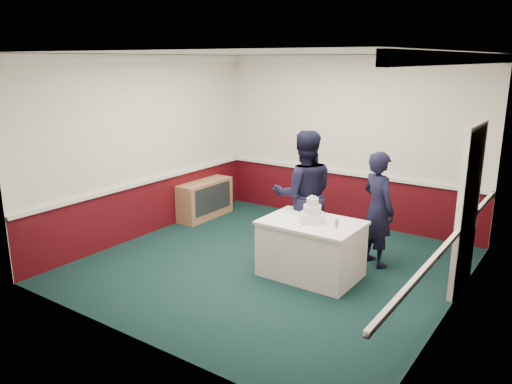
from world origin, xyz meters
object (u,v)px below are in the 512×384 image
Objects in this scene: champagne_flute at (337,224)px; person_woman at (378,209)px; person_man at (304,195)px; wedding_cake at (312,214)px; cake_knife at (303,225)px; cake_table at (311,248)px; sideboard at (205,199)px.

person_woman is at bearing 86.05° from champagne_flute.
person_man is 1.15× the size of person_woman.
person_man is (-0.96, 0.86, 0.04)m from champagne_flute.
champagne_flute is at bearing -29.25° from wedding_cake.
cake_knife is 0.11× the size of person_man.
wedding_cake is (0.00, 0.00, 0.50)m from cake_table.
champagne_flute is 0.12× the size of person_woman.
cake_knife is (-0.03, -0.20, 0.39)m from cake_table.
cake_knife reaches higher than cake_table.
cake_knife is (2.90, -1.39, 0.44)m from sideboard.
cake_knife is 1.07× the size of champagne_flute.
person_woman is (1.04, 0.32, -0.12)m from person_man.
cake_table is at bearing 74.40° from cake_knife.
champagne_flute reaches higher than cake_table.
cake_table is 3.63× the size of wedding_cake.
sideboard is at bearing 157.81° from cake_table.
person_woman is at bearing 57.08° from wedding_cake.
person_woman reaches higher than sideboard.
person_woman reaches higher than champagne_flute.
person_woman reaches higher than cake_knife.
sideboard is at bearing 147.24° from cake_knife.
wedding_cake is 0.23m from cake_knife.
champagne_flute is (0.50, -0.28, 0.53)m from cake_table.
champagne_flute is at bearing -15.65° from cake_knife.
person_man reaches higher than wedding_cake.
champagne_flute is at bearing 101.52° from person_man.
person_woman is (0.61, 1.10, 0.05)m from cake_knife.
sideboard is 5.45× the size of cake_knife.
sideboard is at bearing -50.62° from person_man.
cake_table is at bearing -90.00° from wedding_cake.
person_man is 1.09m from person_woman.
person_man is at bearing 111.73° from cake_knife.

